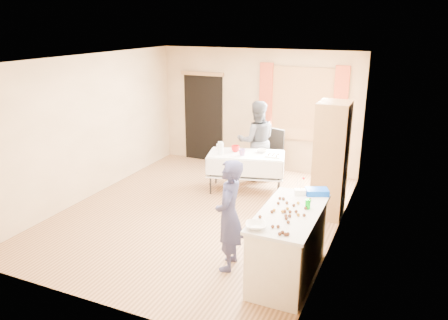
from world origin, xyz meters
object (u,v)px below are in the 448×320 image
at_px(woman, 257,141).
at_px(chair, 271,162).
at_px(cabinet, 331,160).
at_px(counter, 288,244).
at_px(girl, 229,215).
at_px(party_table, 246,169).

bearing_deg(woman, chair, -149.28).
relative_size(cabinet, counter, 1.28).
distance_m(chair, girl, 3.79).
bearing_deg(party_table, counter, -73.24).
bearing_deg(girl, cabinet, 148.51).
xyz_separation_m(party_table, girl, (0.79, -2.67, 0.31)).
distance_m(cabinet, chair, 2.24).
height_order(chair, girl, girl).
xyz_separation_m(cabinet, chair, (-1.50, 1.52, -0.68)).
bearing_deg(woman, cabinet, 116.68).
xyz_separation_m(cabinet, woman, (-1.71, 1.16, -0.15)).
height_order(chair, woman, woman).
bearing_deg(cabinet, counter, -92.73).
xyz_separation_m(counter, party_table, (-1.57, 2.57, -0.01)).
relative_size(counter, party_table, 0.96).
xyz_separation_m(counter, girl, (-0.78, -0.10, 0.30)).
xyz_separation_m(party_table, woman, (-0.04, 0.69, 0.38)).
bearing_deg(counter, cabinet, 87.27).
height_order(party_table, woman, woman).
distance_m(party_table, chair, 1.07).
distance_m(cabinet, party_table, 1.81).
relative_size(cabinet, girl, 1.29).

